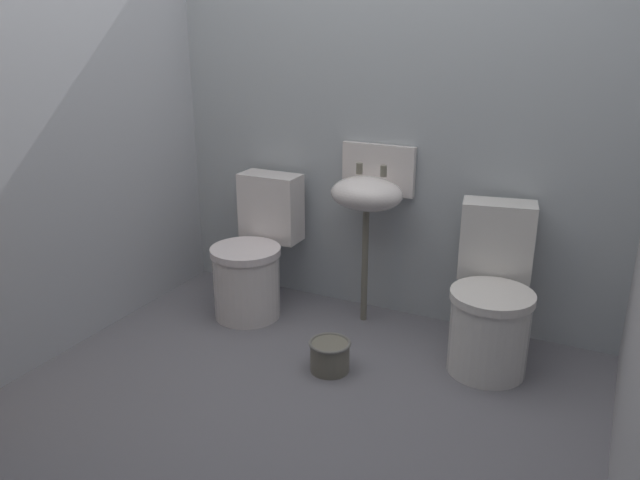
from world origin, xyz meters
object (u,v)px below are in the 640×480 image
object	(u,v)px
toilet_right	(491,303)
sink	(369,192)
bucket	(330,355)
toilet_left	(254,259)

from	to	relation	value
toilet_right	sink	bearing A→B (deg)	-25.15
toilet_right	bucket	world-z (taller)	toilet_right
toilet_left	bucket	world-z (taller)	toilet_left
toilet_right	bucket	distance (m)	0.83
toilet_right	sink	xyz separation A→B (m)	(-0.74, 0.19, 0.43)
toilet_left	sink	xyz separation A→B (m)	(0.63, 0.19, 0.43)
toilet_right	sink	size ratio (longest dim) A/B	0.79
toilet_left	sink	world-z (taller)	sink
sink	toilet_right	bearing A→B (deg)	-14.29
toilet_right	sink	world-z (taller)	sink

